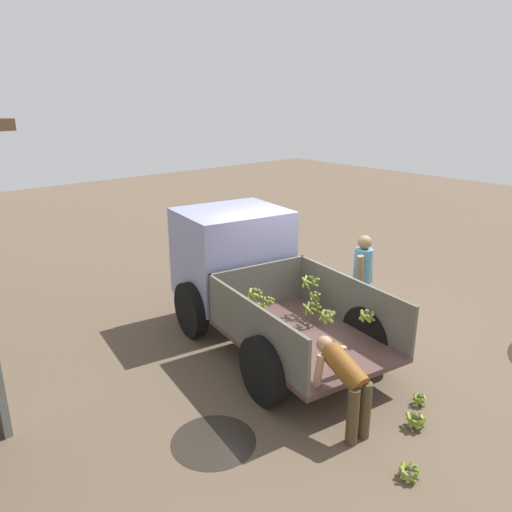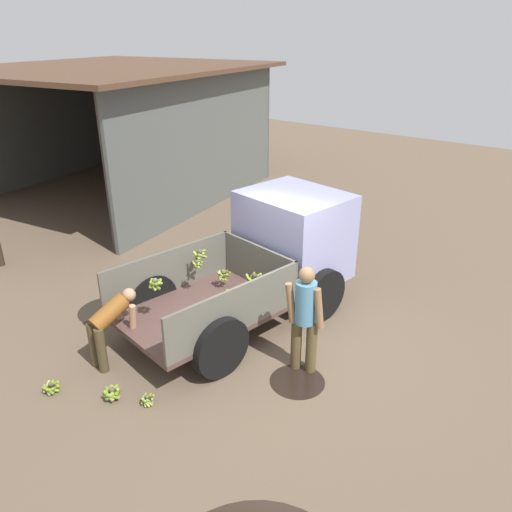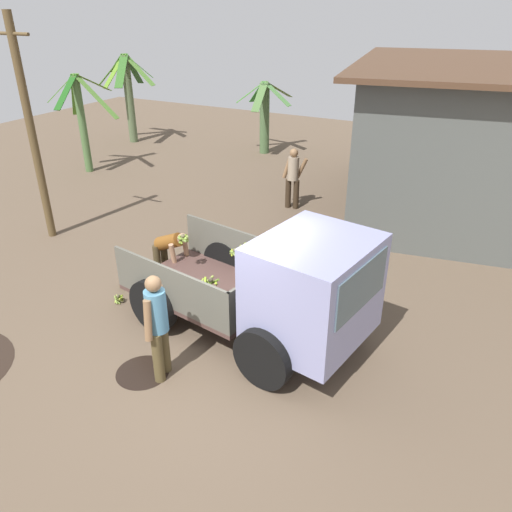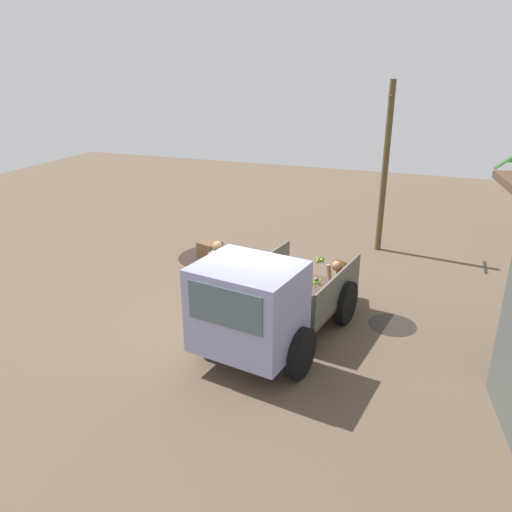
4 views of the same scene
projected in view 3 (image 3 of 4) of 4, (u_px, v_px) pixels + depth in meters
ground at (216, 351)px, 8.24m from camera, size 36.00×36.00×0.00m
mud_patch_0 at (241, 261)px, 11.07m from camera, size 1.05×1.05×0.01m
mud_patch_1 at (143, 372)px, 7.77m from camera, size 0.83×0.83×0.01m
cargo_truck at (290, 290)px, 7.81m from camera, size 4.51×2.66×2.09m
utility_pole at (31, 131)px, 11.13m from camera, size 1.01×0.18×5.00m
banana_palm_0 at (82, 120)px, 16.13m from camera, size 2.37×2.30×3.13m
banana_palm_2 at (129, 96)px, 19.57m from camera, size 2.39×2.54×3.36m
banana_palm_3 at (265, 117)px, 18.31m from camera, size 2.07×2.46×2.59m
person_foreground_visitor at (157, 323)px, 7.28m from camera, size 0.39×0.62×1.75m
person_worker_loading at (169, 249)px, 10.03m from camera, size 0.83×0.56×1.14m
person_bystander_near_shed at (293, 176)px, 13.54m from camera, size 0.70×0.43×1.66m
banana_bunch_on_ground_0 at (136, 262)px, 10.83m from camera, size 0.25×0.25×0.17m
banana_bunch_on_ground_1 at (126, 283)px, 9.98m from camera, size 0.28×0.28×0.21m
banana_bunch_on_ground_2 at (119, 298)px, 9.52m from camera, size 0.20×0.20×0.17m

